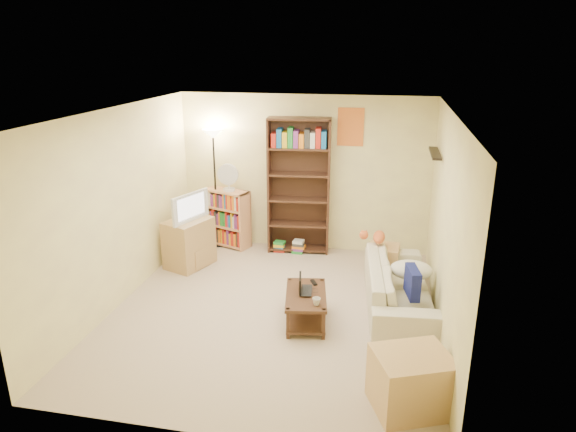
{
  "coord_description": "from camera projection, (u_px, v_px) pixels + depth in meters",
  "views": [
    {
      "loc": [
        1.32,
        -5.66,
        3.21
      ],
      "look_at": [
        0.05,
        0.69,
        1.05
      ],
      "focal_mm": 32.0,
      "sensor_mm": 36.0,
      "label": 1
    }
  ],
  "objects": [
    {
      "name": "room",
      "position": [
        272.0,
        188.0,
        6.02
      ],
      "size": [
        4.5,
        4.54,
        2.52
      ],
      "color": "#C1A891",
      "rests_on": "ground"
    },
    {
      "name": "sofa",
      "position": [
        399.0,
        286.0,
        6.54
      ],
      "size": [
        2.15,
        1.16,
        0.59
      ],
      "primitive_type": "imported",
      "rotation": [
        0.0,
        0.0,
        1.66
      ],
      "color": "#BDB79C",
      "rests_on": "ground"
    },
    {
      "name": "navy_pillow",
      "position": [
        412.0,
        282.0,
        6.03
      ],
      "size": [
        0.19,
        0.4,
        0.35
      ],
      "primitive_type": "cube",
      "rotation": [
        0.0,
        0.0,
        1.76
      ],
      "color": "navy",
      "rests_on": "sofa"
    },
    {
      "name": "cream_blanket",
      "position": [
        411.0,
        270.0,
        6.5
      ],
      "size": [
        0.54,
        0.39,
        0.23
      ],
      "primitive_type": "ellipsoid",
      "color": "silver",
      "rests_on": "sofa"
    },
    {
      "name": "tabby_cat",
      "position": [
        376.0,
        237.0,
        7.17
      ],
      "size": [
        0.46,
        0.2,
        0.16
      ],
      "color": "#DA612E",
      "rests_on": "sofa"
    },
    {
      "name": "coffee_table",
      "position": [
        306.0,
        304.0,
        6.19
      ],
      "size": [
        0.61,
        0.93,
        0.38
      ],
      "rotation": [
        0.0,
        0.0,
        0.16
      ],
      "color": "#48271B",
      "rests_on": "ground"
    },
    {
      "name": "laptop",
      "position": [
        310.0,
        291.0,
        6.18
      ],
      "size": [
        0.36,
        0.28,
        0.02
      ],
      "primitive_type": "imported",
      "rotation": [
        0.0,
        0.0,
        1.69
      ],
      "color": "black",
      "rests_on": "coffee_table"
    },
    {
      "name": "laptop_screen",
      "position": [
        300.0,
        283.0,
        6.15
      ],
      "size": [
        0.06,
        0.29,
        0.19
      ],
      "primitive_type": "cube",
      "rotation": [
        0.0,
        0.0,
        0.16
      ],
      "color": "white",
      "rests_on": "laptop"
    },
    {
      "name": "mug",
      "position": [
        316.0,
        302.0,
        5.86
      ],
      "size": [
        0.12,
        0.12,
        0.09
      ],
      "primitive_type": "imported",
      "rotation": [
        0.0,
        0.0,
        0.13
      ],
      "color": "silver",
      "rests_on": "coffee_table"
    },
    {
      "name": "tv_remote",
      "position": [
        314.0,
        282.0,
        6.41
      ],
      "size": [
        0.11,
        0.16,
        0.02
      ],
      "primitive_type": "cube",
      "rotation": [
        0.0,
        0.0,
        0.46
      ],
      "color": "black",
      "rests_on": "coffee_table"
    },
    {
      "name": "tv_stand",
      "position": [
        189.0,
        243.0,
        7.76
      ],
      "size": [
        0.7,
        0.81,
        0.73
      ],
      "primitive_type": "cube",
      "rotation": [
        0.0,
        0.0,
        -0.36
      ],
      "color": "tan",
      "rests_on": "ground"
    },
    {
      "name": "television",
      "position": [
        187.0,
        206.0,
        7.57
      ],
      "size": [
        0.8,
        0.59,
        0.43
      ],
      "primitive_type": "imported",
      "rotation": [
        0.0,
        0.0,
        1.21
      ],
      "color": "black",
      "rests_on": "tv_stand"
    },
    {
      "name": "tall_bookshelf",
      "position": [
        299.0,
        183.0,
        8.08
      ],
      "size": [
        1.0,
        0.41,
        2.17
      ],
      "rotation": [
        0.0,
        0.0,
        0.09
      ],
      "color": "#45231A",
      "rests_on": "ground"
    },
    {
      "name": "short_bookshelf",
      "position": [
        228.0,
        218.0,
        8.51
      ],
      "size": [
        0.81,
        0.54,
        0.96
      ],
      "rotation": [
        0.0,
        0.0,
        -0.35
      ],
      "color": "tan",
      "rests_on": "ground"
    },
    {
      "name": "desk_fan",
      "position": [
        228.0,
        177.0,
        8.23
      ],
      "size": [
        0.34,
        0.19,
        0.45
      ],
      "color": "silver",
      "rests_on": "short_bookshelf"
    },
    {
      "name": "floor_lamp",
      "position": [
        214.0,
        154.0,
        8.2
      ],
      "size": [
        0.33,
        0.33,
        1.95
      ],
      "color": "black",
      "rests_on": "ground"
    },
    {
      "name": "side_table",
      "position": [
        383.0,
        262.0,
        7.4
      ],
      "size": [
        0.45,
        0.45,
        0.48
      ],
      "primitive_type": "cube",
      "rotation": [
        0.0,
        0.0,
        -0.08
      ],
      "color": "tan",
      "rests_on": "ground"
    },
    {
      "name": "end_cabinet",
      "position": [
        411.0,
        382.0,
        4.7
      ],
      "size": [
        0.84,
        0.77,
        0.56
      ],
      "primitive_type": "cube",
      "rotation": [
        0.0,
        0.0,
        0.39
      ],
      "color": "tan",
      "rests_on": "ground"
    },
    {
      "name": "book_stacks",
      "position": [
        290.0,
        246.0,
        8.34
      ],
      "size": [
        0.52,
        0.16,
        0.21
      ],
      "color": "red",
      "rests_on": "ground"
    }
  ]
}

